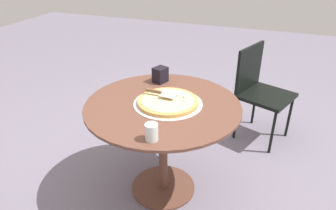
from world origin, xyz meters
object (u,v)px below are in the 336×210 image
Objects in this scene: pizza_on_tray at (168,102)px; drinking_cup at (152,132)px; patio_table at (163,124)px; pizza_server at (161,93)px; patio_chair_corner at (259,87)px; napkin_dispenser at (160,75)px.

pizza_on_tray is 4.71× the size of drinking_cup.
drinking_cup reaches higher than patio_table.
patio_table is at bearing 103.15° from drinking_cup.
patio_chair_corner reaches higher than pizza_server.
drinking_cup is at bearing -74.28° from pizza_server.
pizza_on_tray is 1.10m from patio_chair_corner.
patio_chair_corner is at bearing 61.45° from patio_table.
pizza_server is at bearing 41.57° from napkin_dispenser.
pizza_server is 1.12m from patio_chair_corner.
patio_chair_corner is at bearing 62.56° from pizza_on_tray.
napkin_dispenser is at bearing 119.79° from pizza_on_tray.
napkin_dispenser reaches higher than drinking_cup.
patio_table is 0.45m from drinking_cup.
pizza_on_tray is at bearing 49.28° from napkin_dispenser.
pizza_on_tray is 0.08m from pizza_server.
patio_table is at bearing -155.84° from pizza_on_tray.
drinking_cup is 0.75m from napkin_dispenser.
drinking_cup is (0.09, -0.39, 0.20)m from patio_table.
napkin_dispenser is at bearing 108.22° from drinking_cup.
patio_chair_corner is at bearing 58.90° from pizza_server.
patio_table is 2.26× the size of pizza_on_tray.
napkin_dispenser reaches higher than pizza_server.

